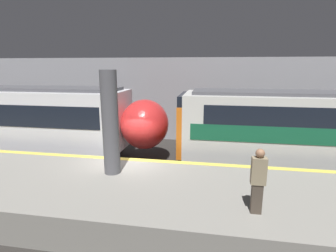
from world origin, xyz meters
TOP-DOWN VIEW (x-y plane):
  - ground_plane at (0.00, 0.00)m, footprint 120.00×120.00m
  - platform at (0.00, -2.32)m, footprint 40.00×4.63m
  - station_rear_barrier at (0.00, 6.89)m, footprint 50.00×0.15m
  - support_pillar_near at (-0.13, -1.58)m, footprint 0.59×0.59m
  - train_modern at (-8.25, 2.50)m, footprint 18.27×3.03m
  - person_waiting at (4.65, -3.49)m, footprint 0.38×0.24m

SIDE VIEW (x-z plane):
  - ground_plane at x=0.00m, z-range 0.00..0.00m
  - platform at x=0.00m, z-range 0.00..1.06m
  - train_modern at x=-8.25m, z-range 0.05..3.84m
  - person_waiting at x=4.65m, z-range 1.12..2.90m
  - station_rear_barrier at x=0.00m, z-range 0.00..5.41m
  - support_pillar_near at x=-0.13m, z-range 1.06..4.77m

